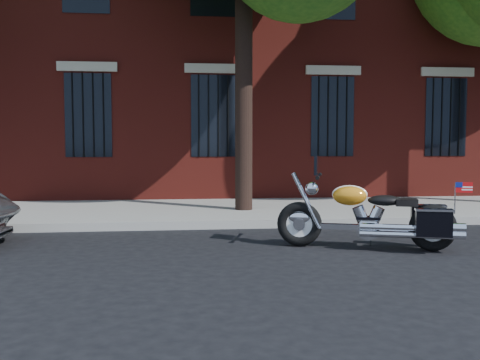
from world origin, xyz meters
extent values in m
plane|color=black|center=(0.00, 0.00, 0.00)|extent=(120.00, 120.00, 0.00)
cube|color=gray|center=(0.00, 1.38, 0.07)|extent=(40.00, 0.16, 0.15)
cube|color=gray|center=(0.00, 3.26, 0.07)|extent=(40.00, 3.60, 0.15)
cube|color=maroon|center=(0.00, 10.06, 6.00)|extent=(26.00, 10.00, 12.00)
cube|color=black|center=(0.00, 5.11, 2.20)|extent=(1.10, 0.14, 2.00)
cube|color=#B2A893|center=(0.00, 5.08, 3.35)|extent=(1.40, 0.20, 0.22)
cylinder|color=black|center=(0.00, 5.03, 2.20)|extent=(0.04, 0.04, 2.00)
cylinder|color=black|center=(0.50, 2.90, 2.50)|extent=(0.36, 0.36, 5.00)
torus|color=black|center=(0.95, -0.40, 0.34)|extent=(0.68, 0.34, 0.67)
torus|color=black|center=(2.75, -0.97, 0.34)|extent=(0.68, 0.34, 0.67)
cylinder|color=white|center=(0.95, -0.40, 0.34)|extent=(0.49, 0.21, 0.50)
cylinder|color=white|center=(2.75, -0.97, 0.34)|extent=(0.49, 0.21, 0.50)
ellipsoid|color=white|center=(0.95, -0.40, 0.44)|extent=(0.37, 0.23, 0.19)
ellipsoid|color=orange|center=(2.75, -0.97, 0.46)|extent=(0.38, 0.24, 0.19)
cube|color=white|center=(1.85, -0.69, 0.32)|extent=(1.45, 0.54, 0.08)
cylinder|color=white|center=(1.90, -0.70, 0.30)|extent=(0.36, 0.27, 0.32)
cylinder|color=white|center=(2.32, -1.02, 0.31)|extent=(1.21, 0.46, 0.09)
ellipsoid|color=orange|center=(1.64, -0.62, 0.78)|extent=(0.55, 0.42, 0.28)
ellipsoid|color=black|center=(2.11, -0.77, 0.72)|extent=(0.54, 0.42, 0.15)
cube|color=black|center=(2.80, -0.71, 0.45)|extent=(0.50, 0.29, 0.38)
cube|color=black|center=(2.64, -1.21, 0.45)|extent=(0.50, 0.29, 0.38)
cylinder|color=white|center=(1.21, -0.49, 1.05)|extent=(0.27, 0.75, 0.04)
sphere|color=white|center=(1.12, -0.46, 0.87)|extent=(0.25, 0.25, 0.20)
cube|color=black|center=(1.17, -0.47, 1.21)|extent=(0.16, 0.39, 0.28)
cube|color=red|center=(2.98, -1.36, 0.94)|extent=(0.21, 0.08, 0.14)
camera|label=1|loc=(-0.79, -8.13, 1.54)|focal=40.00mm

